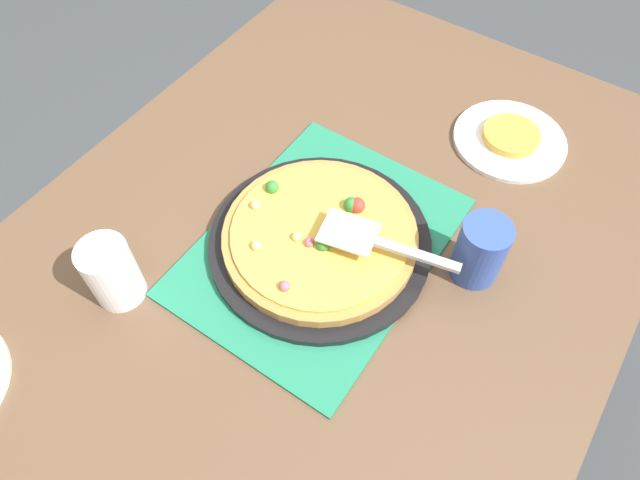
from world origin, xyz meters
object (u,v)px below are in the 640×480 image
object	(u,v)px
pizza_pan	(320,242)
pizza	(320,235)
cup_near	(112,273)
cup_far	(480,251)
pizza_server	(377,241)
served_slice_right	(511,135)
plate_far_right	(509,140)

from	to	relation	value
pizza_pan	pizza	xyz separation A→B (m)	(-0.00, -0.00, 0.02)
pizza_pan	pizza	size ratio (longest dim) A/B	1.15
pizza_pan	cup_near	world-z (taller)	cup_near
cup_far	pizza_server	distance (m)	0.17
pizza	pizza_server	world-z (taller)	pizza_server
served_slice_right	cup_far	xyz separation A→B (m)	(0.31, 0.07, 0.04)
cup_near	cup_far	distance (m)	0.58
cup_near	pizza_server	world-z (taller)	cup_near
pizza	plate_far_right	size ratio (longest dim) A/B	1.50
cup_far	pizza_pan	bearing A→B (deg)	-66.57
plate_far_right	served_slice_right	world-z (taller)	served_slice_right
plate_far_right	cup_far	world-z (taller)	cup_far
served_slice_right	cup_near	size ratio (longest dim) A/B	0.92
pizza	served_slice_right	xyz separation A→B (m)	(-0.42, 0.17, -0.02)
pizza_pan	cup_near	size ratio (longest dim) A/B	3.17
pizza	cup_near	xyz separation A→B (m)	(0.26, -0.22, 0.03)
plate_far_right	cup_near	size ratio (longest dim) A/B	1.83
pizza	pizza_server	bearing A→B (deg)	101.66
plate_far_right	served_slice_right	distance (m)	0.01
pizza	served_slice_right	size ratio (longest dim) A/B	3.00
pizza_pan	cup_far	distance (m)	0.26
cup_near	served_slice_right	bearing A→B (deg)	150.01
pizza_pan	cup_near	distance (m)	0.34
pizza_pan	pizza_server	distance (m)	0.11
plate_far_right	served_slice_right	xyz separation A→B (m)	(0.00, 0.00, 0.01)
served_slice_right	cup_near	distance (m)	0.78
plate_far_right	pizza_server	xyz separation A→B (m)	(0.40, -0.07, 0.06)
pizza_server	pizza_pan	bearing A→B (deg)	-77.95
pizza_server	plate_far_right	bearing A→B (deg)	169.46
cup_near	pizza_server	size ratio (longest dim) A/B	0.51
pizza_pan	pizza_server	xyz separation A→B (m)	(-0.02, 0.10, 0.06)
pizza	pizza_pan	bearing A→B (deg)	41.85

